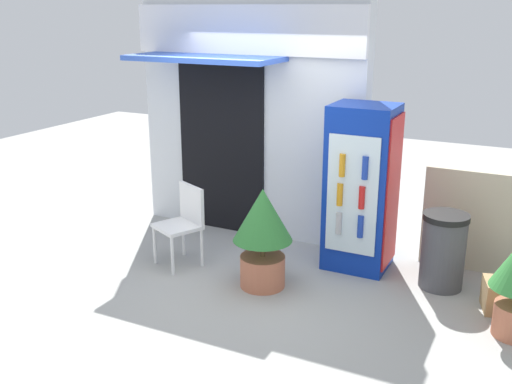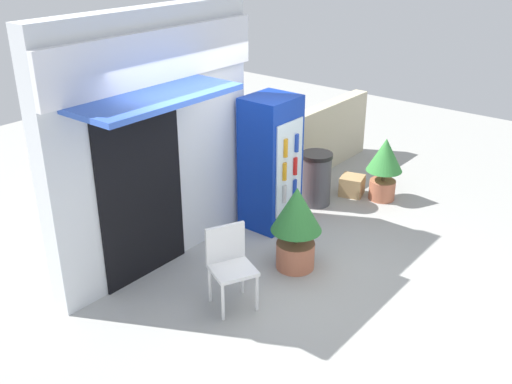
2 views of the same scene
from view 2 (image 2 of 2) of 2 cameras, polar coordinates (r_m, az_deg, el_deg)
name	(u,v)px [view 2 (image 2 of 2)]	position (r m, az deg, el deg)	size (l,w,h in m)	color
ground	(281,279)	(7.04, 2.46, -8.41)	(16.00, 16.00, 0.00)	#A3A39E
storefront_building	(153,139)	(6.87, -9.89, 5.04)	(2.95, 1.03, 3.03)	silver
drink_cooler	(271,163)	(7.90, 1.47, 2.85)	(0.70, 0.66, 1.82)	#0C2D9E
plastic_chair	(230,261)	(6.38, -2.58, -6.63)	(0.59, 0.58, 0.90)	white
potted_plant_near_shop	(296,221)	(6.98, 3.92, -2.86)	(0.61, 0.61, 1.06)	#BC6B4C
potted_plant_curbside	(385,163)	(8.97, 12.31, 2.72)	(0.54, 0.54, 0.97)	#BC6B4C
trash_bin	(316,179)	(8.73, 5.81, 1.30)	(0.46, 0.46, 0.80)	#47474C
stone_boundary_wall	(318,140)	(9.83, 5.96, 4.99)	(2.76, 0.24, 1.12)	beige
cardboard_box	(352,186)	(9.19, 9.26, 0.62)	(0.34, 0.34, 0.30)	tan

